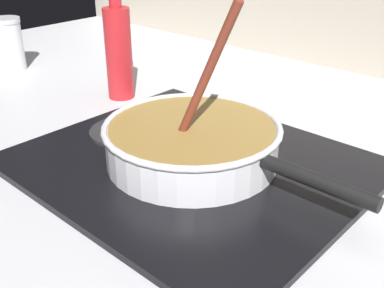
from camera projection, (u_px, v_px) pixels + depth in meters
The scene contains 7 objects.
ground at pixel (166, 206), 0.74m from camera, with size 2.40×1.60×0.04m, color #B7B7BC.
hob_plate at pixel (192, 164), 0.81m from camera, with size 0.56×0.48×0.01m, color black.
burner_ring at pixel (192, 159), 0.80m from camera, with size 0.20×0.20×0.01m, color #592D0C.
spare_burner at pixel (126, 131), 0.91m from camera, with size 0.14×0.14×0.01m, color #262628.
cooking_pan at pixel (193, 142), 0.79m from camera, with size 0.47×0.30×0.28m.
sauce_bottle at pixel (119, 51), 1.07m from camera, with size 0.06×0.06×0.26m.
condiment_jar at pixel (9, 44), 1.28m from camera, with size 0.08×0.08×0.14m.
Camera 1 is at (0.45, -0.43, 0.40)m, focal length 43.95 mm.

